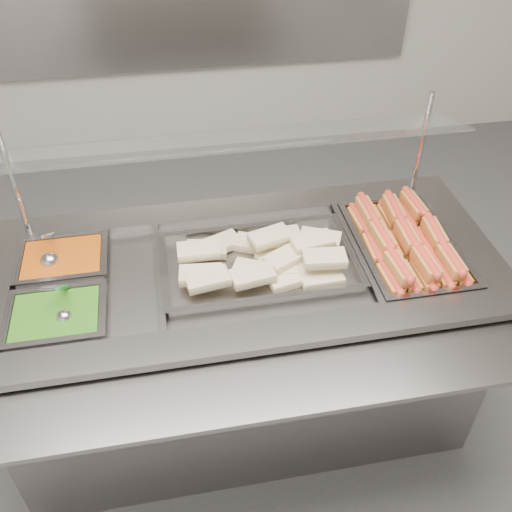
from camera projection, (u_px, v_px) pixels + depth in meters
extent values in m
plane|color=#545456|center=(227.00, 474.00, 2.18)|extent=(6.00, 6.00, 0.00)
cube|color=gray|center=(244.00, 346.00, 2.15)|extent=(1.65, 0.71, 0.79)
cube|color=gray|center=(260.00, 337.00, 1.64)|extent=(1.71, 0.14, 0.03)
cube|color=gray|center=(229.00, 209.00, 2.12)|extent=(1.71, 0.14, 0.03)
cube|color=gray|center=(467.00, 238.00, 1.99)|extent=(0.13, 0.52, 0.03)
cube|color=black|center=(243.00, 288.00, 1.95)|extent=(1.48, 0.54, 0.02)
cube|color=gray|center=(356.00, 249.00, 1.93)|extent=(0.03, 0.52, 0.01)
cube|color=gray|center=(159.00, 273.00, 1.84)|extent=(0.03, 0.52, 0.01)
cube|color=gray|center=(270.00, 385.00, 1.55)|extent=(1.64, 0.25, 0.02)
cylinder|color=gray|center=(1.00, 399.00, 1.55)|extent=(0.03, 0.24, 0.02)
cylinder|color=gray|center=(495.00, 327.00, 1.75)|extent=(0.03, 0.24, 0.02)
cylinder|color=silver|center=(14.00, 183.00, 1.87)|extent=(0.02, 0.02, 0.40)
cylinder|color=silver|center=(422.00, 144.00, 2.06)|extent=(0.02, 0.02, 0.40)
cube|color=silver|center=(231.00, 141.00, 1.79)|extent=(1.50, 0.29, 0.08)
cube|color=#C0370A|center=(64.00, 265.00, 1.91)|extent=(0.26, 0.20, 0.08)
cube|color=#196A10|center=(58.00, 322.00, 1.72)|extent=(0.26, 0.20, 0.08)
cube|color=#B06D25|center=(390.00, 282.00, 1.83)|extent=(0.05, 0.14, 0.05)
cylinder|color=red|center=(391.00, 277.00, 1.81)|extent=(0.04, 0.15, 0.03)
cube|color=#B06D25|center=(374.00, 250.00, 1.95)|extent=(0.05, 0.14, 0.05)
cylinder|color=red|center=(374.00, 246.00, 1.93)|extent=(0.03, 0.15, 0.03)
cube|color=#B06D25|center=(359.00, 222.00, 2.06)|extent=(0.05, 0.14, 0.05)
cylinder|color=red|center=(360.00, 218.00, 2.05)|extent=(0.04, 0.15, 0.03)
cube|color=#B06D25|center=(407.00, 279.00, 1.84)|extent=(0.05, 0.14, 0.05)
cylinder|color=red|center=(408.00, 275.00, 1.82)|extent=(0.03, 0.15, 0.03)
cube|color=#B06D25|center=(389.00, 248.00, 1.95)|extent=(0.05, 0.14, 0.05)
cylinder|color=red|center=(390.00, 244.00, 1.94)|extent=(0.03, 0.15, 0.03)
cube|color=#B06D25|center=(374.00, 221.00, 2.07)|extent=(0.05, 0.14, 0.05)
cylinder|color=red|center=(375.00, 216.00, 2.06)|extent=(0.03, 0.15, 0.03)
cube|color=#B06D25|center=(424.00, 277.00, 1.84)|extent=(0.05, 0.14, 0.05)
cylinder|color=red|center=(425.00, 272.00, 1.83)|extent=(0.03, 0.15, 0.03)
cube|color=#B06D25|center=(405.00, 247.00, 1.96)|extent=(0.05, 0.14, 0.05)
cylinder|color=red|center=(406.00, 242.00, 1.95)|extent=(0.03, 0.15, 0.03)
cube|color=#B06D25|center=(389.00, 219.00, 2.08)|extent=(0.05, 0.14, 0.05)
cylinder|color=red|center=(390.00, 215.00, 2.07)|extent=(0.03, 0.15, 0.03)
cube|color=#B06D25|center=(440.00, 275.00, 1.85)|extent=(0.05, 0.14, 0.05)
cylinder|color=red|center=(441.00, 270.00, 1.84)|extent=(0.03, 0.15, 0.03)
cube|color=#B06D25|center=(421.00, 244.00, 1.97)|extent=(0.05, 0.14, 0.05)
cylinder|color=red|center=(422.00, 240.00, 1.96)|extent=(0.03, 0.15, 0.03)
cube|color=#B06D25|center=(404.00, 218.00, 2.09)|extent=(0.05, 0.14, 0.05)
cylinder|color=red|center=(404.00, 213.00, 2.08)|extent=(0.03, 0.15, 0.03)
cube|color=#B06D25|center=(456.00, 273.00, 1.86)|extent=(0.05, 0.14, 0.05)
cylinder|color=red|center=(458.00, 268.00, 1.85)|extent=(0.03, 0.15, 0.03)
cube|color=#B06D25|center=(436.00, 242.00, 1.98)|extent=(0.05, 0.14, 0.05)
cylinder|color=red|center=(437.00, 238.00, 1.96)|extent=(0.03, 0.15, 0.03)
cube|color=#B06D25|center=(418.00, 216.00, 2.10)|extent=(0.05, 0.14, 0.05)
cylinder|color=red|center=(419.00, 211.00, 2.08)|extent=(0.03, 0.15, 0.03)
cube|color=#B06D25|center=(399.00, 269.00, 1.80)|extent=(0.06, 0.14, 0.05)
cylinder|color=red|center=(400.00, 264.00, 1.79)|extent=(0.04, 0.15, 0.03)
cube|color=#B06D25|center=(382.00, 238.00, 1.92)|extent=(0.05, 0.14, 0.05)
cylinder|color=red|center=(383.00, 233.00, 1.91)|extent=(0.04, 0.15, 0.03)
cube|color=#B06D25|center=(367.00, 212.00, 2.03)|extent=(0.05, 0.14, 0.05)
cylinder|color=red|center=(368.00, 207.00, 2.02)|extent=(0.03, 0.15, 0.03)
cube|color=#B06D25|center=(426.00, 264.00, 1.82)|extent=(0.05, 0.14, 0.05)
cylinder|color=red|center=(427.00, 260.00, 1.81)|extent=(0.03, 0.15, 0.03)
cube|color=#B06D25|center=(407.00, 236.00, 1.93)|extent=(0.05, 0.14, 0.05)
cylinder|color=red|center=(408.00, 232.00, 1.91)|extent=(0.03, 0.15, 0.03)
cube|color=#B06D25|center=(393.00, 210.00, 2.04)|extent=(0.05, 0.14, 0.05)
cylinder|color=red|center=(394.00, 205.00, 2.03)|extent=(0.04, 0.15, 0.03)
cube|color=#B06D25|center=(451.00, 262.00, 1.83)|extent=(0.05, 0.14, 0.05)
cylinder|color=red|center=(452.00, 257.00, 1.81)|extent=(0.03, 0.15, 0.03)
cube|color=#B06D25|center=(434.00, 234.00, 1.94)|extent=(0.05, 0.14, 0.05)
cylinder|color=red|center=(435.00, 229.00, 1.93)|extent=(0.04, 0.15, 0.03)
cube|color=#B06D25|center=(413.00, 206.00, 2.06)|extent=(0.06, 0.14, 0.05)
cylinder|color=red|center=(414.00, 201.00, 2.05)|extent=(0.04, 0.15, 0.03)
cube|color=beige|center=(277.00, 256.00, 1.91)|extent=(0.16, 0.13, 0.03)
cube|color=beige|center=(290.00, 268.00, 1.86)|extent=(0.15, 0.10, 0.03)
cube|color=beige|center=(254.00, 271.00, 1.85)|extent=(0.16, 0.13, 0.03)
cube|color=beige|center=(207.00, 250.00, 1.93)|extent=(0.15, 0.10, 0.03)
cube|color=beige|center=(220.00, 244.00, 1.95)|extent=(0.16, 0.12, 0.03)
cube|color=beige|center=(289.00, 279.00, 1.83)|extent=(0.15, 0.11, 0.03)
cube|color=beige|center=(255.00, 244.00, 1.96)|extent=(0.16, 0.13, 0.03)
cube|color=beige|center=(322.00, 278.00, 1.83)|extent=(0.14, 0.08, 0.03)
cube|color=beige|center=(286.00, 258.00, 1.86)|extent=(0.16, 0.13, 0.03)
cube|color=beige|center=(281.00, 237.00, 1.94)|extent=(0.14, 0.09, 0.03)
cube|color=beige|center=(208.00, 279.00, 1.77)|extent=(0.15, 0.10, 0.03)
cube|color=beige|center=(201.00, 275.00, 1.80)|extent=(0.14, 0.09, 0.03)
cube|color=beige|center=(253.00, 276.00, 1.79)|extent=(0.15, 0.10, 0.03)
cube|color=beige|center=(320.00, 239.00, 1.93)|extent=(0.16, 0.12, 0.03)
cube|color=beige|center=(312.00, 242.00, 1.88)|extent=(0.15, 0.10, 0.03)
cube|color=beige|center=(270.00, 237.00, 1.90)|extent=(0.15, 0.11, 0.03)
cube|color=beige|center=(198.00, 251.00, 1.85)|extent=(0.14, 0.08, 0.03)
cube|color=beige|center=(325.00, 258.00, 1.82)|extent=(0.14, 0.09, 0.03)
sphere|color=silver|center=(50.00, 262.00, 1.87)|extent=(0.06, 0.06, 0.06)
cylinder|color=silver|center=(48.00, 235.00, 1.89)|extent=(0.01, 0.14, 0.10)
sphere|color=silver|center=(65.00, 318.00, 1.69)|extent=(0.05, 0.05, 0.05)
cylinder|color=#157B2E|center=(62.00, 288.00, 1.71)|extent=(0.02, 0.12, 0.10)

